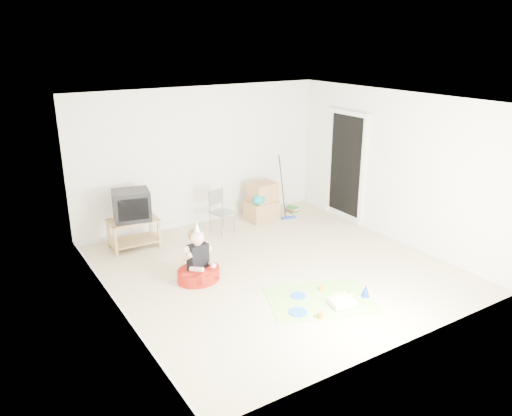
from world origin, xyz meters
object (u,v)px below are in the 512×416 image
tv_stand (134,231)px  folding_chair (222,212)px  crt_tv (132,205)px  birthday_cake (342,303)px  cardboard_boxes (262,203)px  seated_woman (198,267)px

tv_stand → folding_chair: folding_chair is taller
crt_tv → birthday_cake: (1.71, -3.41, -0.72)m
cardboard_boxes → folding_chair: bearing=-169.6°
birthday_cake → crt_tv: bearing=116.6°
tv_stand → seated_woman: seated_woman is taller
folding_chair → seated_woman: bearing=-129.0°
tv_stand → cardboard_boxes: size_ratio=1.11×
birthday_cake → cardboard_boxes: bearing=75.4°
crt_tv → seated_woman: bearing=-65.1°
crt_tv → folding_chair: 1.66m
crt_tv → birthday_cake: crt_tv is taller
crt_tv → seated_woman: (0.39, -1.70, -0.56)m
tv_stand → birthday_cake: (1.71, -3.41, -0.25)m
tv_stand → cardboard_boxes: 2.59m
crt_tv → cardboard_boxes: crt_tv is taller
birthday_cake → folding_chair: bearing=91.7°
tv_stand → seated_woman: (0.39, -1.70, -0.09)m
tv_stand → crt_tv: bearing=-45.0°
crt_tv → cardboard_boxes: 2.62m
tv_stand → crt_tv: crt_tv is taller
tv_stand → birthday_cake: tv_stand is taller
birthday_cake → tv_stand: bearing=116.6°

